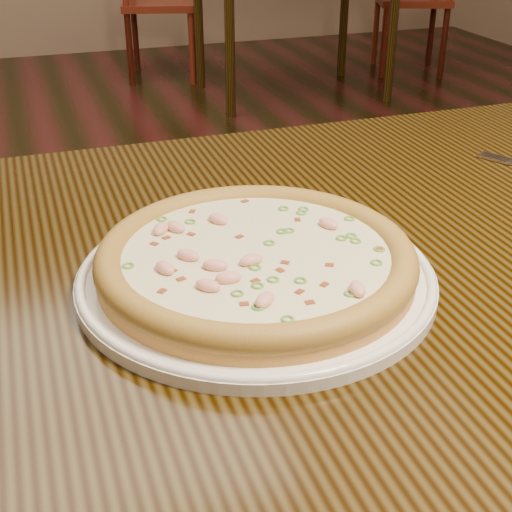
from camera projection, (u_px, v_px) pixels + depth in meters
name	position (u px, v px, depth m)	size (l,w,h in m)	color
hero_table	(339.00, 318.00, 0.83)	(1.20, 0.80, 0.75)	black
plate	(256.00, 275.00, 0.71)	(0.35, 0.35, 0.02)	white
pizza	(256.00, 259.00, 0.70)	(0.31, 0.31, 0.03)	gold
chair_c	(151.00, 3.00, 4.19)	(0.52, 0.52, 0.95)	#502110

